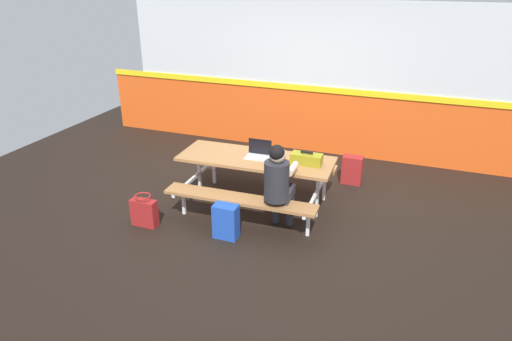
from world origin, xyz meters
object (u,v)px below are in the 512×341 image
at_px(laptop_silver, 258,153).
at_px(satchel_spare, 226,221).
at_px(picnic_table_main, 256,169).
at_px(toolbox_grey, 306,159).
at_px(tote_bag_bright, 144,212).
at_px(student_nearer, 278,182).
at_px(backpack_dark, 352,170).

distance_m(laptop_silver, satchel_spare, 1.07).
distance_m(picnic_table_main, laptop_silver, 0.21).
xyz_separation_m(laptop_silver, toolbox_grey, (0.67, -0.02, 0.02)).
xyz_separation_m(laptop_silver, tote_bag_bright, (-1.18, -1.01, -0.59)).
xyz_separation_m(tote_bag_bright, satchel_spare, (1.10, 0.11, 0.02)).
relative_size(laptop_silver, toolbox_grey, 0.82).
bearing_deg(laptop_silver, student_nearer, -50.88).
height_order(laptop_silver, toolbox_grey, laptop_silver).
bearing_deg(toolbox_grey, picnic_table_main, -178.18).
height_order(student_nearer, satchel_spare, student_nearer).
bearing_deg(laptop_silver, picnic_table_main, -117.69).
distance_m(picnic_table_main, tote_bag_bright, 1.57).
distance_m(picnic_table_main, satchel_spare, 0.94).
bearing_deg(satchel_spare, toolbox_grey, 49.68).
bearing_deg(satchel_spare, laptop_silver, 84.63).
height_order(laptop_silver, backpack_dark, laptop_silver).
bearing_deg(student_nearer, toolbox_grey, 71.00).
relative_size(laptop_silver, tote_bag_bright, 0.76).
xyz_separation_m(laptop_silver, backpack_dark, (1.09, 1.20, -0.57)).
distance_m(toolbox_grey, backpack_dark, 1.42).
distance_m(student_nearer, tote_bag_bright, 1.79).
xyz_separation_m(student_nearer, satchel_spare, (-0.56, -0.32, -0.49)).
bearing_deg(toolbox_grey, tote_bag_bright, -151.65).
height_order(picnic_table_main, student_nearer, student_nearer).
height_order(toolbox_grey, tote_bag_bright, toolbox_grey).
height_order(picnic_table_main, satchel_spare, picnic_table_main).
bearing_deg(satchel_spare, backpack_dark, 60.84).
relative_size(student_nearer, backpack_dark, 2.74).
bearing_deg(picnic_table_main, tote_bag_bright, -140.02).
height_order(picnic_table_main, toolbox_grey, toolbox_grey).
relative_size(student_nearer, satchel_spare, 2.74).
xyz_separation_m(laptop_silver, satchel_spare, (-0.08, -0.90, -0.57)).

